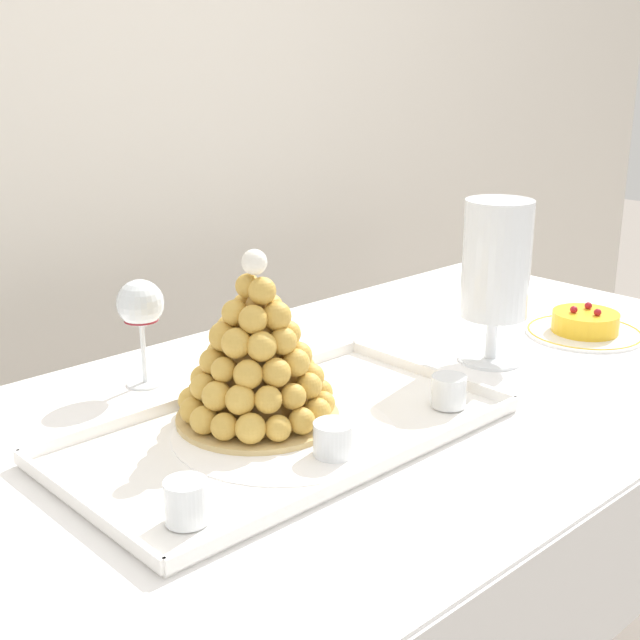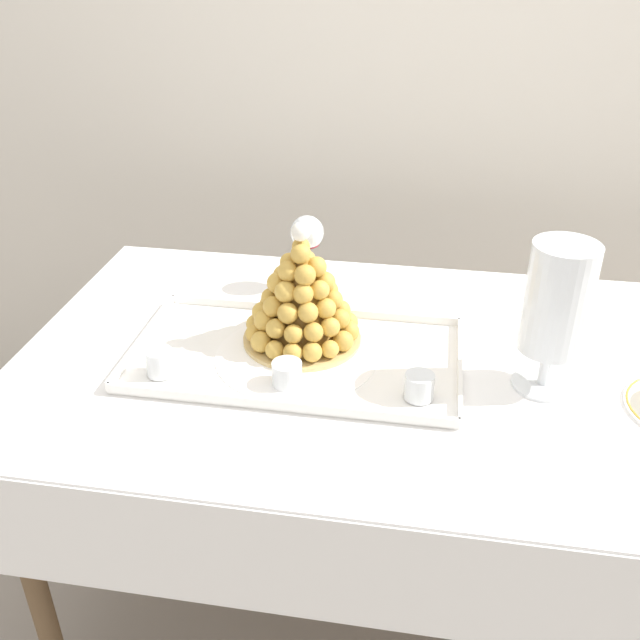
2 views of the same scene
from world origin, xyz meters
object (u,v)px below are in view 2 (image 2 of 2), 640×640
Objects in this scene: dessert_cup_mid_left at (287,374)px; dessert_cup_centre at (419,387)px; serving_tray at (297,356)px; macaron_goblet at (557,303)px; wine_glass at (307,235)px; croquembouche at (302,298)px; dessert_cup_left at (160,363)px.

dessert_cup_centre reaches higher than dessert_cup_mid_left.
macaron_goblet reaches higher than serving_tray.
dessert_cup_mid_left is 0.41m from wine_glass.
croquembouche is 0.47m from macaron_goblet.
macaron_goblet reaches higher than dessert_cup_left.
serving_tray is 12.44× the size of dessert_cup_left.
wine_glass is at bearing 95.18° from dessert_cup_mid_left.
dessert_cup_mid_left is at bearing 1.57° from dessert_cup_left.
serving_tray is 0.26m from dessert_cup_left.
croquembouche reaches higher than dessert_cup_left.
croquembouche reaches higher than wine_glass.
dessert_cup_centre is 0.19× the size of macaron_goblet.
macaron_goblet is at bearing -32.69° from wine_glass.
wine_glass reaches higher than dessert_cup_mid_left.
croquembouche is at bearing 89.77° from serving_tray.
macaron_goblet is 1.61× the size of wine_glass.
dessert_cup_centre is at bearing -0.47° from dessert_cup_mid_left.
dessert_cup_centre is at bearing -22.49° from serving_tray.
dessert_cup_mid_left is 0.24m from dessert_cup_centre.
dessert_cup_centre is at bearing -33.27° from croquembouche.
serving_tray is at bearing -90.23° from croquembouche.
wine_glass is (0.20, 0.41, 0.10)m from dessert_cup_left.
dessert_cup_mid_left is 0.49m from macaron_goblet.
macaron_goblet is (0.70, 0.09, 0.14)m from dessert_cup_left.
dessert_cup_left is at bearing -178.43° from dessert_cup_mid_left.
croquembouche is at bearing 90.72° from dessert_cup_mid_left.
macaron_goblet reaches higher than wine_glass.
wine_glass is (-0.03, 0.25, 0.03)m from croquembouche.
dessert_cup_centre is 0.30× the size of wine_glass.
dessert_cup_mid_left is 0.20× the size of macaron_goblet.
serving_tray is at bearing -83.57° from wine_glass.
wine_glass reaches higher than dessert_cup_left.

